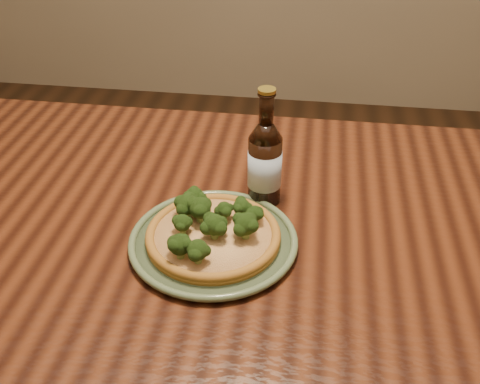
# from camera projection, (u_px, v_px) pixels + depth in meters

# --- Properties ---
(table) EXTENTS (1.60, 0.90, 0.75)m
(table) POSITION_uv_depth(u_px,v_px,m) (228.00, 252.00, 1.17)
(table) COLOR #491F0F
(table) RESTS_ON ground
(plate) EXTENTS (0.31, 0.31, 0.02)m
(plate) POSITION_uv_depth(u_px,v_px,m) (213.00, 241.00, 1.04)
(plate) COLOR #566646
(plate) RESTS_ON table
(pizza) EXTENTS (0.25, 0.25, 0.07)m
(pizza) POSITION_uv_depth(u_px,v_px,m) (212.00, 232.00, 1.03)
(pizza) COLOR #9F6723
(pizza) RESTS_ON plate
(beer_bottle) EXTENTS (0.07, 0.07, 0.25)m
(beer_bottle) POSITION_uv_depth(u_px,v_px,m) (265.00, 162.00, 1.11)
(beer_bottle) COLOR black
(beer_bottle) RESTS_ON table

